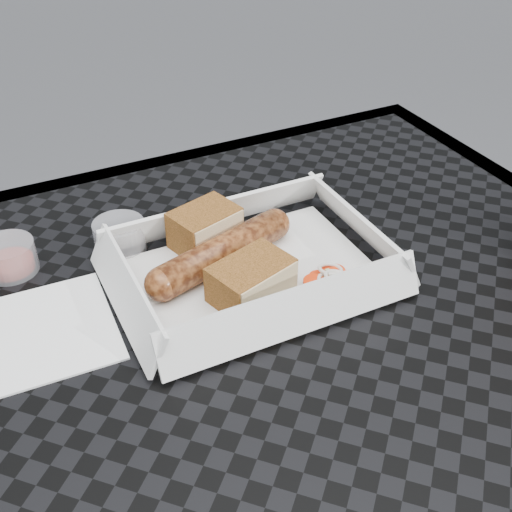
{
  "coord_description": "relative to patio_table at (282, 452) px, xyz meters",
  "views": [
    {
      "loc": [
        -0.17,
        -0.29,
        1.11
      ],
      "look_at": [
        0.04,
        0.13,
        0.78
      ],
      "focal_mm": 45.0,
      "sensor_mm": 36.0,
      "label": 1
    }
  ],
  "objects": [
    {
      "name": "bread_near",
      "position": [
        0.02,
        0.2,
        0.1
      ],
      "size": [
        0.07,
        0.06,
        0.04
      ],
      "primitive_type": "cube",
      "rotation": [
        0.0,
        0.0,
        0.29
      ],
      "color": "brown",
      "rests_on": "food_tray"
    },
    {
      "name": "condiment_cup_sauce",
      "position": [
        -0.16,
        0.24,
        0.09
      ],
      "size": [
        0.05,
        0.05,
        0.03
      ],
      "primitive_type": "cylinder",
      "color": "maroon",
      "rests_on": "patio_table"
    },
    {
      "name": "condiment_cup_empty",
      "position": [
        -0.06,
        0.23,
        0.09
      ],
      "size": [
        0.05,
        0.05,
        0.03
      ],
      "primitive_type": "cylinder",
      "color": "silver",
      "rests_on": "patio_table"
    },
    {
      "name": "bratwurst",
      "position": [
        0.02,
        0.16,
        0.1
      ],
      "size": [
        0.16,
        0.07,
        0.03
      ],
      "rotation": [
        0.0,
        0.0,
        0.29
      ],
      "color": "brown",
      "rests_on": "food_tray"
    },
    {
      "name": "veg_garnish",
      "position": [
        0.09,
        0.09,
        0.08
      ],
      "size": [
        0.03,
        0.03,
        0.0
      ],
      "color": "#F6360A",
      "rests_on": "food_tray"
    },
    {
      "name": "food_tray",
      "position": [
        0.04,
        0.14,
        0.08
      ],
      "size": [
        0.22,
        0.15,
        0.0
      ],
      "primitive_type": "cube",
      "color": "white",
      "rests_on": "patio_table"
    },
    {
      "name": "patio_table",
      "position": [
        0.0,
        0.0,
        0.0
      ],
      "size": [
        0.8,
        0.8,
        0.74
      ],
      "color": "black",
      "rests_on": "ground"
    },
    {
      "name": "napkin",
      "position": [
        -0.15,
        0.14,
        0.08
      ],
      "size": [
        0.12,
        0.12,
        0.0
      ],
      "primitive_type": "cube",
      "rotation": [
        0.0,
        0.0,
        -0.04
      ],
      "color": "white",
      "rests_on": "patio_table"
    },
    {
      "name": "bread_far",
      "position": [
        0.02,
        0.11,
        0.1
      ],
      "size": [
        0.08,
        0.06,
        0.04
      ],
      "primitive_type": "cube",
      "rotation": [
        0.0,
        0.0,
        0.29
      ],
      "color": "brown",
      "rests_on": "food_tray"
    }
  ]
}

